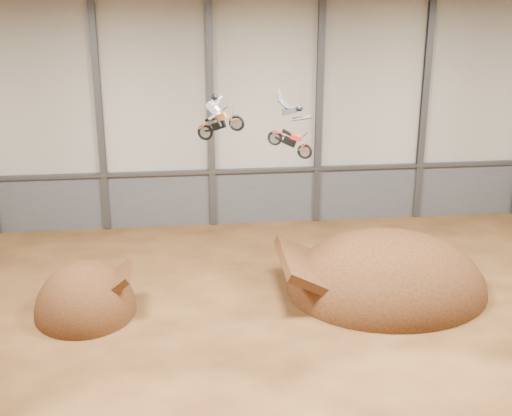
{
  "coord_description": "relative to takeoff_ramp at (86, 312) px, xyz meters",
  "views": [
    {
      "loc": [
        -5.11,
        -27.81,
        16.6
      ],
      "look_at": [
        -1.73,
        4.0,
        4.96
      ],
      "focal_mm": 50.0,
      "sensor_mm": 36.0,
      "label": 1
    }
  ],
  "objects": [
    {
      "name": "floor",
      "position": [
        10.08,
        -3.75,
        0.0
      ],
      "size": [
        40.0,
        40.0,
        0.0
      ],
      "primitive_type": "plane",
      "color": "#502E15",
      "rests_on": "ground"
    },
    {
      "name": "back_wall",
      "position": [
        10.08,
        11.25,
        7.0
      ],
      "size": [
        40.0,
        0.1,
        14.0
      ],
      "primitive_type": "cube",
      "color": "beige",
      "rests_on": "ground"
    },
    {
      "name": "ceiling",
      "position": [
        10.08,
        -3.75,
        14.0
      ],
      "size": [
        40.0,
        40.0,
        0.0
      ],
      "primitive_type": "plane",
      "color": "black",
      "rests_on": "back_wall"
    },
    {
      "name": "lower_band_back",
      "position": [
        10.08,
        11.15,
        1.75
      ],
      "size": [
        39.8,
        0.18,
        3.5
      ],
      "primitive_type": "cube",
      "color": "#55575D",
      "rests_on": "ground"
    },
    {
      "name": "steel_rail",
      "position": [
        10.08,
        11.0,
        3.55
      ],
      "size": [
        39.8,
        0.35,
        0.2
      ],
      "primitive_type": "cube",
      "color": "#47494F",
      "rests_on": "lower_band_back"
    },
    {
      "name": "steel_column_1",
      "position": [
        0.08,
        11.05,
        7.0
      ],
      "size": [
        0.4,
        0.36,
        13.9
      ],
      "primitive_type": "cube",
      "color": "#47494F",
      "rests_on": "ground"
    },
    {
      "name": "steel_column_2",
      "position": [
        6.74,
        11.05,
        7.0
      ],
      "size": [
        0.4,
        0.36,
        13.9
      ],
      "primitive_type": "cube",
      "color": "#47494F",
      "rests_on": "ground"
    },
    {
      "name": "steel_column_3",
      "position": [
        13.41,
        11.05,
        7.0
      ],
      "size": [
        0.4,
        0.36,
        13.9
      ],
      "primitive_type": "cube",
      "color": "#47494F",
      "rests_on": "ground"
    },
    {
      "name": "steel_column_4",
      "position": [
        20.08,
        11.05,
        7.0
      ],
      "size": [
        0.4,
        0.36,
        13.9
      ],
      "primitive_type": "cube",
      "color": "#47494F",
      "rests_on": "ground"
    },
    {
      "name": "takeoff_ramp",
      "position": [
        0.0,
        0.0,
        0.0
      ],
      "size": [
        4.88,
        5.63,
        4.88
      ],
      "primitive_type": "ellipsoid",
      "color": "#3A1E0E",
      "rests_on": "ground"
    },
    {
      "name": "landing_ramp",
      "position": [
        15.18,
        0.74,
        0.0
      ],
      "size": [
        10.32,
        9.13,
        5.95
      ],
      "primitive_type": "ellipsoid",
      "color": "#3A1E0E",
      "rests_on": "ground"
    },
    {
      "name": "fmx_rider_a",
      "position": [
        6.81,
        -0.42,
        9.77
      ],
      "size": [
        2.93,
        1.76,
        2.67
      ],
      "primitive_type": null,
      "rotation": [
        0.0,
        -0.33,
        -0.34
      ],
      "color": "#C05C18"
    },
    {
      "name": "fmx_rider_b",
      "position": [
        9.83,
        0.34,
        8.98
      ],
      "size": [
        3.7,
        2.29,
        3.42
      ],
      "primitive_type": null,
      "rotation": [
        0.0,
        0.35,
        -0.43
      ],
      "color": "#AB1F17"
    }
  ]
}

